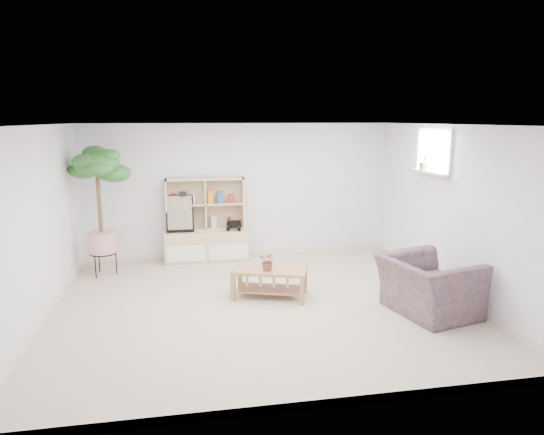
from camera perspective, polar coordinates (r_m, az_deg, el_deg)
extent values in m
cube|color=#BAB5A7|center=(6.69, -1.27, -10.17)|extent=(5.50, 5.00, 0.01)
cube|color=silver|center=(6.22, -1.37, 10.85)|extent=(5.50, 5.00, 0.01)
cube|color=white|center=(8.79, -3.86, 3.17)|extent=(5.50, 0.01, 2.40)
cube|color=white|center=(3.98, 4.34, -7.18)|extent=(5.50, 0.01, 2.40)
cube|color=white|center=(6.52, -25.93, -0.91)|extent=(0.01, 5.00, 2.40)
cube|color=white|center=(7.29, 20.56, 0.73)|extent=(0.01, 5.00, 2.40)
cube|color=silver|center=(7.70, 18.03, 5.05)|extent=(0.14, 1.00, 0.04)
imported|color=#1E5E2B|center=(6.70, -0.45, -5.15)|extent=(0.32, 0.31, 0.27)
imported|color=navy|center=(6.58, 17.94, -7.25)|extent=(1.22, 1.32, 0.84)
imported|color=#1A5419|center=(7.87, 17.38, 6.24)|extent=(0.15, 0.12, 0.24)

